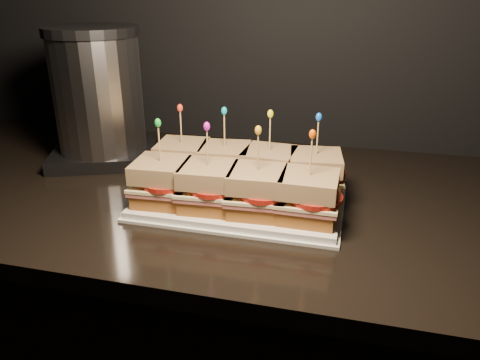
# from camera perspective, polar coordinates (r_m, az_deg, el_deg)

# --- Properties ---
(cabinet) EXTENTS (2.37, 0.69, 0.87)m
(cabinet) POSITION_cam_1_polar(r_m,az_deg,el_deg) (1.29, -2.94, -20.52)
(cabinet) COLOR black
(cabinet) RESTS_ON ground
(granite_slab) EXTENTS (2.41, 0.73, 0.03)m
(granite_slab) POSITION_cam_1_polar(r_m,az_deg,el_deg) (1.03, -3.44, -1.89)
(granite_slab) COLOR black
(granite_slab) RESTS_ON cabinet
(platter) EXTENTS (0.40, 0.25, 0.02)m
(platter) POSITION_cam_1_polar(r_m,az_deg,el_deg) (0.94, -0.00, -2.58)
(platter) COLOR white
(platter) RESTS_ON granite_slab
(platter_rim) EXTENTS (0.41, 0.26, 0.01)m
(platter_rim) POSITION_cam_1_polar(r_m,az_deg,el_deg) (0.94, -0.00, -2.91)
(platter_rim) COLOR white
(platter_rim) RESTS_ON granite_slab
(sandwich_0_bread_bot) EXTENTS (0.11, 0.11, 0.03)m
(sandwich_0_bread_bot) POSITION_cam_1_polar(r_m,az_deg,el_deg) (1.02, -6.92, 0.76)
(sandwich_0_bread_bot) COLOR brown
(sandwich_0_bread_bot) RESTS_ON platter
(sandwich_0_ham) EXTENTS (0.12, 0.11, 0.01)m
(sandwich_0_ham) POSITION_cam_1_polar(r_m,az_deg,el_deg) (1.01, -6.97, 1.68)
(sandwich_0_ham) COLOR #B75351
(sandwich_0_ham) RESTS_ON sandwich_0_bread_bot
(sandwich_0_cheese) EXTENTS (0.12, 0.11, 0.01)m
(sandwich_0_cheese) POSITION_cam_1_polar(r_m,az_deg,el_deg) (1.01, -6.99, 2.05)
(sandwich_0_cheese) COLOR #FFEBA5
(sandwich_0_cheese) RESTS_ON sandwich_0_ham
(sandwich_0_tomato) EXTENTS (0.10, 0.10, 0.01)m
(sandwich_0_tomato) POSITION_cam_1_polar(r_m,az_deg,el_deg) (1.00, -6.49, 2.27)
(sandwich_0_tomato) COLOR #B11D12
(sandwich_0_tomato) RESTS_ON sandwich_0_cheese
(sandwich_0_bread_top) EXTENTS (0.11, 0.11, 0.03)m
(sandwich_0_bread_top) POSITION_cam_1_polar(r_m,az_deg,el_deg) (1.00, -7.07, 3.60)
(sandwich_0_bread_top) COLOR brown
(sandwich_0_bread_top) RESTS_ON sandwich_0_tomato
(sandwich_0_pick) EXTENTS (0.00, 0.00, 0.09)m
(sandwich_0_pick) POSITION_cam_1_polar(r_m,az_deg,el_deg) (0.99, -7.20, 6.18)
(sandwich_0_pick) COLOR tan
(sandwich_0_pick) RESTS_ON sandwich_0_bread_top
(sandwich_0_frill) EXTENTS (0.01, 0.01, 0.02)m
(sandwich_0_frill) POSITION_cam_1_polar(r_m,az_deg,el_deg) (0.98, -7.33, 8.70)
(sandwich_0_frill) COLOR red
(sandwich_0_frill) RESTS_ON sandwich_0_pick
(sandwich_1_bread_bot) EXTENTS (0.11, 0.11, 0.03)m
(sandwich_1_bread_bot) POSITION_cam_1_polar(r_m,az_deg,el_deg) (0.99, -1.83, 0.26)
(sandwich_1_bread_bot) COLOR brown
(sandwich_1_bread_bot) RESTS_ON platter
(sandwich_1_ham) EXTENTS (0.12, 0.12, 0.01)m
(sandwich_1_ham) POSITION_cam_1_polar(r_m,az_deg,el_deg) (0.99, -1.85, 1.20)
(sandwich_1_ham) COLOR #B75351
(sandwich_1_ham) RESTS_ON sandwich_1_bread_bot
(sandwich_1_cheese) EXTENTS (0.12, 0.12, 0.01)m
(sandwich_1_cheese) POSITION_cam_1_polar(r_m,az_deg,el_deg) (0.98, -1.85, 1.58)
(sandwich_1_cheese) COLOR #FFEBA5
(sandwich_1_cheese) RESTS_ON sandwich_1_ham
(sandwich_1_tomato) EXTENTS (0.10, 0.10, 0.01)m
(sandwich_1_tomato) POSITION_cam_1_polar(r_m,az_deg,el_deg) (0.97, -1.27, 1.80)
(sandwich_1_tomato) COLOR #B11D12
(sandwich_1_tomato) RESTS_ON sandwich_1_cheese
(sandwich_1_bread_top) EXTENTS (0.11, 0.11, 0.03)m
(sandwich_1_bread_top) POSITION_cam_1_polar(r_m,az_deg,el_deg) (0.97, -1.87, 3.17)
(sandwich_1_bread_top) COLOR brown
(sandwich_1_bread_top) RESTS_ON sandwich_1_tomato
(sandwich_1_pick) EXTENTS (0.00, 0.00, 0.09)m
(sandwich_1_pick) POSITION_cam_1_polar(r_m,az_deg,el_deg) (0.96, -1.91, 5.82)
(sandwich_1_pick) COLOR tan
(sandwich_1_pick) RESTS_ON sandwich_1_bread_top
(sandwich_1_frill) EXTENTS (0.01, 0.01, 0.02)m
(sandwich_1_frill) POSITION_cam_1_polar(r_m,az_deg,el_deg) (0.95, -1.95, 8.43)
(sandwich_1_frill) COLOR #08A4C2
(sandwich_1_frill) RESTS_ON sandwich_1_pick
(sandwich_2_bread_bot) EXTENTS (0.11, 0.11, 0.03)m
(sandwich_2_bread_bot) POSITION_cam_1_polar(r_m,az_deg,el_deg) (0.97, 3.51, -0.27)
(sandwich_2_bread_bot) COLOR brown
(sandwich_2_bread_bot) RESTS_ON platter
(sandwich_2_ham) EXTENTS (0.12, 0.11, 0.01)m
(sandwich_2_ham) POSITION_cam_1_polar(r_m,az_deg,el_deg) (0.97, 3.53, 0.69)
(sandwich_2_ham) COLOR #B75351
(sandwich_2_ham) RESTS_ON sandwich_2_bread_bot
(sandwich_2_cheese) EXTENTS (0.12, 0.11, 0.01)m
(sandwich_2_cheese) POSITION_cam_1_polar(r_m,az_deg,el_deg) (0.96, 3.54, 1.08)
(sandwich_2_cheese) COLOR #FFEBA5
(sandwich_2_cheese) RESTS_ON sandwich_2_ham
(sandwich_2_tomato) EXTENTS (0.10, 0.10, 0.01)m
(sandwich_2_tomato) POSITION_cam_1_polar(r_m,az_deg,el_deg) (0.95, 4.19, 1.30)
(sandwich_2_tomato) COLOR #B11D12
(sandwich_2_tomato) RESTS_ON sandwich_2_cheese
(sandwich_2_bread_top) EXTENTS (0.11, 0.11, 0.03)m
(sandwich_2_bread_top) POSITION_cam_1_polar(r_m,az_deg,el_deg) (0.95, 3.58, 2.70)
(sandwich_2_bread_top) COLOR brown
(sandwich_2_bread_top) RESTS_ON sandwich_2_tomato
(sandwich_2_pick) EXTENTS (0.00, 0.00, 0.09)m
(sandwich_2_pick) POSITION_cam_1_polar(r_m,az_deg,el_deg) (0.94, 3.65, 5.40)
(sandwich_2_pick) COLOR tan
(sandwich_2_pick) RESTS_ON sandwich_2_bread_top
(sandwich_2_frill) EXTENTS (0.01, 0.01, 0.02)m
(sandwich_2_frill) POSITION_cam_1_polar(r_m,az_deg,el_deg) (0.93, 3.73, 8.05)
(sandwich_2_frill) COLOR #F1F312
(sandwich_2_frill) RESTS_ON sandwich_2_pick
(sandwich_3_bread_bot) EXTENTS (0.11, 0.11, 0.03)m
(sandwich_3_bread_bot) POSITION_cam_1_polar(r_m,az_deg,el_deg) (0.96, 9.02, -0.81)
(sandwich_3_bread_bot) COLOR brown
(sandwich_3_bread_bot) RESTS_ON platter
(sandwich_3_ham) EXTENTS (0.12, 0.12, 0.01)m
(sandwich_3_ham) POSITION_cam_1_polar(r_m,az_deg,el_deg) (0.96, 9.09, 0.16)
(sandwich_3_ham) COLOR #B75351
(sandwich_3_ham) RESTS_ON sandwich_3_bread_bot
(sandwich_3_cheese) EXTENTS (0.12, 0.12, 0.01)m
(sandwich_3_cheese) POSITION_cam_1_polar(r_m,az_deg,el_deg) (0.95, 9.11, 0.54)
(sandwich_3_cheese) COLOR #FFEBA5
(sandwich_3_cheese) RESTS_ON sandwich_3_ham
(sandwich_3_tomato) EXTENTS (0.10, 0.10, 0.01)m
(sandwich_3_tomato) POSITION_cam_1_polar(r_m,az_deg,el_deg) (0.94, 9.83, 0.76)
(sandwich_3_tomato) COLOR #B11D12
(sandwich_3_tomato) RESTS_ON sandwich_3_cheese
(sandwich_3_bread_top) EXTENTS (0.11, 0.11, 0.03)m
(sandwich_3_bread_top) POSITION_cam_1_polar(r_m,az_deg,el_deg) (0.94, 9.22, 2.18)
(sandwich_3_bread_top) COLOR brown
(sandwich_3_bread_top) RESTS_ON sandwich_3_tomato
(sandwich_3_pick) EXTENTS (0.00, 0.00, 0.09)m
(sandwich_3_pick) POSITION_cam_1_polar(r_m,az_deg,el_deg) (0.93, 9.41, 4.90)
(sandwich_3_pick) COLOR tan
(sandwich_3_pick) RESTS_ON sandwich_3_bread_top
(sandwich_3_frill) EXTENTS (0.01, 0.01, 0.02)m
(sandwich_3_frill) POSITION_cam_1_polar(r_m,az_deg,el_deg) (0.91, 9.59, 7.58)
(sandwich_3_frill) COLOR blue
(sandwich_3_frill) RESTS_ON sandwich_3_pick
(sandwich_4_bread_bot) EXTENTS (0.10, 0.10, 0.03)m
(sandwich_4_bread_bot) POSITION_cam_1_polar(r_m,az_deg,el_deg) (0.93, -9.38, -1.81)
(sandwich_4_bread_bot) COLOR brown
(sandwich_4_bread_bot) RESTS_ON platter
(sandwich_4_ham) EXTENTS (0.11, 0.11, 0.01)m
(sandwich_4_ham) POSITION_cam_1_polar(r_m,az_deg,el_deg) (0.92, -9.45, -0.81)
(sandwich_4_ham) COLOR #B75351
(sandwich_4_ham) RESTS_ON sandwich_4_bread_bot
(sandwich_4_cheese) EXTENTS (0.12, 0.11, 0.01)m
(sandwich_4_cheese) POSITION_cam_1_polar(r_m,az_deg,el_deg) (0.92, -9.48, -0.41)
(sandwich_4_cheese) COLOR #FFEBA5
(sandwich_4_cheese) RESTS_ON sandwich_4_ham
(sandwich_4_tomato) EXTENTS (0.10, 0.10, 0.01)m
(sandwich_4_tomato) POSITION_cam_1_polar(r_m,az_deg,el_deg) (0.90, -8.96, -0.20)
(sandwich_4_tomato) COLOR #B11D12
(sandwich_4_tomato) RESTS_ON sandwich_4_cheese
(sandwich_4_bread_top) EXTENTS (0.11, 0.11, 0.03)m
(sandwich_4_bread_top) POSITION_cam_1_polar(r_m,az_deg,el_deg) (0.91, -9.60, 1.28)
(sandwich_4_bread_top) COLOR brown
(sandwich_4_bread_top) RESTS_ON sandwich_4_tomato
(sandwich_4_pick) EXTENTS (0.00, 0.00, 0.09)m
(sandwich_4_pick) POSITION_cam_1_polar(r_m,az_deg,el_deg) (0.89, -9.79, 4.10)
(sandwich_4_pick) COLOR tan
(sandwich_4_pick) RESTS_ON sandwich_4_bread_top
(sandwich_4_frill) EXTENTS (0.01, 0.01, 0.02)m
(sandwich_4_frill) POSITION_cam_1_polar(r_m,az_deg,el_deg) (0.88, -9.99, 6.88)
(sandwich_4_frill) COLOR green
(sandwich_4_frill) RESTS_ON sandwich_4_pick
(sandwich_5_bread_bot) EXTENTS (0.10, 0.10, 0.03)m
(sandwich_5_bread_bot) POSITION_cam_1_polar(r_m,az_deg,el_deg) (0.89, -3.82, -2.45)
(sandwich_5_bread_bot) COLOR brown
(sandwich_5_bread_bot) RESTS_ON platter
(sandwich_5_ham) EXTENTS (0.11, 0.11, 0.01)m
(sandwich_5_ham) POSITION_cam_1_polar(r_m,az_deg,el_deg) (0.89, -3.85, -1.42)
(sandwich_5_ham) COLOR #B75351
(sandwich_5_ham) RESTS_ON sandwich_5_bread_bot
(sandwich_5_cheese) EXTENTS (0.12, 0.11, 0.01)m
(sandwich_5_cheese) POSITION_cam_1_polar(r_m,az_deg,el_deg) (0.88, -3.86, -1.01)
(sandwich_5_cheese) COLOR #FFEBA5
(sandwich_5_cheese) RESTS_ON sandwich_5_ham
(sandwich_5_tomato) EXTENTS (0.10, 0.10, 0.01)m
(sandwich_5_tomato) POSITION_cam_1_polar(r_m,az_deg,el_deg) (0.87, -3.24, -0.80)
(sandwich_5_tomato) COLOR #B11D12
(sandwich_5_tomato) RESTS_ON sandwich_5_cheese
(sandwich_5_bread_top) EXTENTS (0.11, 0.11, 0.03)m
(sandwich_5_bread_top) POSITION_cam_1_polar(r_m,az_deg,el_deg) (0.87, -3.91, 0.73)
(sandwich_5_bread_top) COLOR brown
(sandwich_5_bread_top) RESTS_ON sandwich_5_tomato
(sandwich_5_pick) EXTENTS (0.00, 0.00, 0.09)m
(sandwich_5_pick) POSITION_cam_1_polar(r_m,az_deg,el_deg) (0.86, -3.99, 3.65)
(sandwich_5_pick) COLOR tan
(sandwich_5_pick) RESTS_ON sandwich_5_bread_top
(sandwich_5_frill) EXTENTS (0.01, 0.01, 0.02)m
(sandwich_5_frill) POSITION_cam_1_polar(r_m,az_deg,el_deg) (0.84, -4.08, 6.54)
(sandwich_5_frill) COLOR #D816BF
(sandwich_5_frill) RESTS_ON sandwich_5_pick
(sandwich_6_bread_bot) EXTENTS (0.10, 0.10, 0.03)m
(sandwich_6_bread_bot) POSITION_cam_1_polar(r_m,az_deg,el_deg) (0.87, 2.09, -3.11)
(sandwich_6_bread_bot) COLOR brown
(sandwich_6_bread_bot) RESTS_ON platter
(sandwich_6_ham) EXTENTS (0.11, 0.11, 0.01)m
(sandwich_6_ham) POSITION_cam_1_polar(r_m,az_deg,el_deg) (0.86, 2.11, -2.06)
(sandwich_6_ham) COLOR #B75351
(sandwich_6_ham) RESTS_ON sandwich_6_bread_bot
(sandwich_6_cheese) EXTENTS (0.12, 0.11, 0.01)m
(sandwich_6_cheese) POSITION_cam_1_polar(r_m,az_deg,el_deg) (0.86, 2.11, -1.64)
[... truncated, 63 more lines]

